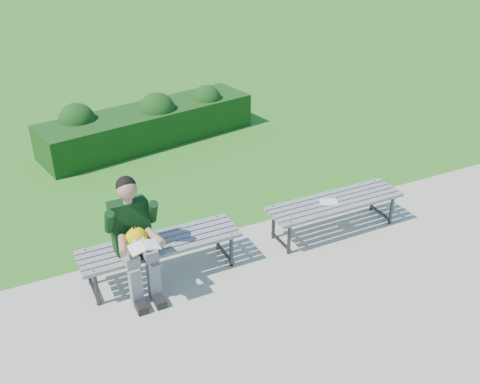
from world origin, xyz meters
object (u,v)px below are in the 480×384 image
object	(u,v)px
hedge	(148,122)
bench_right	(335,204)
seated_boy	(134,234)
bench_left	(161,246)
paper_sheet	(329,202)

from	to	relation	value
hedge	bench_right	xyz separation A→B (m)	(1.21, -3.94, 0.05)
seated_boy	hedge	bearing A→B (deg)	70.76
bench_left	bench_right	xyz separation A→B (m)	(2.29, -0.08, 0.00)
bench_left	paper_sheet	distance (m)	2.19
paper_sheet	bench_left	bearing A→B (deg)	177.86
hedge	paper_sheet	bearing A→B (deg)	-74.28
bench_left	paper_sheet	world-z (taller)	bench_left
hedge	seated_boy	world-z (taller)	seated_boy
bench_left	paper_sheet	size ratio (longest dim) A/B	6.87
hedge	bench_right	size ratio (longest dim) A/B	2.20
seated_boy	paper_sheet	bearing A→B (deg)	0.28
hedge	bench_left	world-z (taller)	hedge
bench_left	paper_sheet	xyz separation A→B (m)	(2.19, -0.08, 0.06)
seated_boy	paper_sheet	distance (m)	2.50
bench_right	seated_boy	distance (m)	2.60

